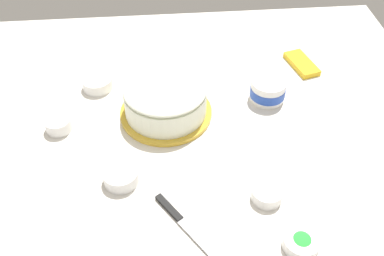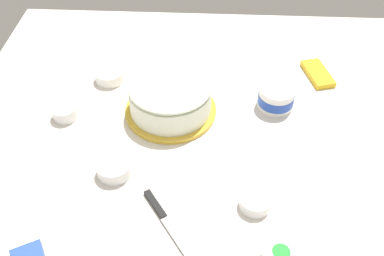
# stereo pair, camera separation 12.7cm
# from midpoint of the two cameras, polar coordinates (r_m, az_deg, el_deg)

# --- Properties ---
(ground_plane) EXTENTS (1.54, 1.54, 0.00)m
(ground_plane) POSITION_cam_midpoint_polar(r_m,az_deg,el_deg) (1.25, 4.54, -3.15)
(ground_plane) COLOR silver
(frosted_cake) EXTENTS (0.29, 0.29, 0.12)m
(frosted_cake) POSITION_cam_midpoint_polar(r_m,az_deg,el_deg) (1.33, -0.15, 3.84)
(frosted_cake) COLOR gold
(frosted_cake) RESTS_ON ground_plane
(frosting_tub) EXTENTS (0.11, 0.11, 0.07)m
(frosting_tub) POSITION_cam_midpoint_polar(r_m,az_deg,el_deg) (1.40, 13.55, 3.87)
(frosting_tub) COLOR white
(frosting_tub) RESTS_ON ground_plane
(spreading_knife) EXTENTS (0.21, 0.15, 0.01)m
(spreading_knife) POSITION_cam_midpoint_polar(r_m,az_deg,el_deg) (1.10, -0.30, -11.91)
(spreading_knife) COLOR silver
(spreading_knife) RESTS_ON ground_plane
(sprinkle_bowl_green) EXTENTS (0.09, 0.09, 0.04)m
(sprinkle_bowl_green) POSITION_cam_midpoint_polar(r_m,az_deg,el_deg) (1.07, 15.01, -15.96)
(sprinkle_bowl_green) COLOR white
(sprinkle_bowl_green) RESTS_ON ground_plane
(sprinkle_bowl_orange) EXTENTS (0.08, 0.08, 0.04)m
(sprinkle_bowl_orange) POSITION_cam_midpoint_polar(r_m,az_deg,el_deg) (1.38, -13.86, 1.96)
(sprinkle_bowl_orange) COLOR white
(sprinkle_bowl_orange) RESTS_ON ground_plane
(sprinkle_bowl_blue) EXTENTS (0.10, 0.10, 0.04)m
(sprinkle_bowl_blue) POSITION_cam_midpoint_polar(r_m,az_deg,el_deg) (1.49, -8.38, 6.78)
(sprinkle_bowl_blue) COLOR white
(sprinkle_bowl_blue) RESTS_ON ground_plane
(sprinkle_bowl_yellow) EXTENTS (0.09, 0.09, 0.04)m
(sprinkle_bowl_yellow) POSITION_cam_midpoint_polar(r_m,az_deg,el_deg) (1.19, -7.20, -5.37)
(sprinkle_bowl_yellow) COLOR white
(sprinkle_bowl_yellow) RESTS_ON ground_plane
(sprinkle_bowl_rainbow) EXTENTS (0.08, 0.08, 0.03)m
(sprinkle_bowl_rainbow) POSITION_cam_midpoint_polar(r_m,az_deg,el_deg) (1.14, 11.49, -9.64)
(sprinkle_bowl_rainbow) COLOR white
(sprinkle_bowl_rainbow) RESTS_ON ground_plane
(candy_box_upper) EXTENTS (0.16, 0.10, 0.02)m
(candy_box_upper) POSITION_cam_midpoint_polar(r_m,az_deg,el_deg) (1.58, 18.41, 6.67)
(candy_box_upper) COLOR yellow
(candy_box_upper) RESTS_ON ground_plane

